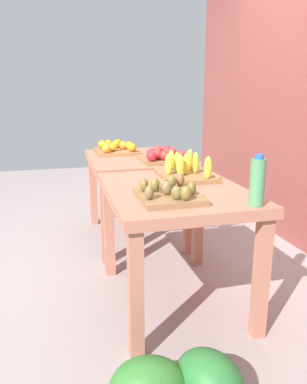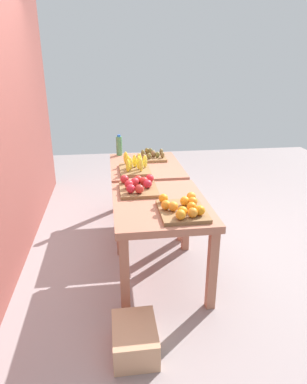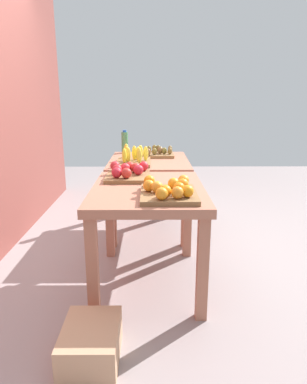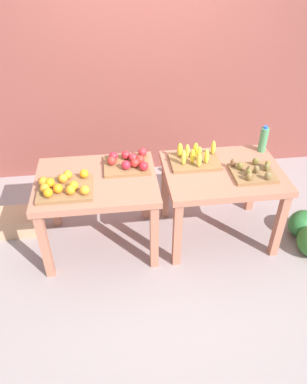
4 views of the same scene
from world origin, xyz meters
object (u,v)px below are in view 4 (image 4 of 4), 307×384
display_table_right (222,180)px  banana_crate (195,158)px  display_table_left (97,189)px  cardboard_produce_box (19,222)px  water_bottle (263,140)px  kiwi_bin (253,171)px  orange_bin (64,186)px  apple_bin (128,162)px

display_table_right → banana_crate: size_ratio=2.36×
display_table_left → cardboard_produce_box: bearing=160.0°
banana_crate → water_bottle: size_ratio=1.70×
banana_crate → display_table_left: bearing=-170.7°
kiwi_bin → display_table_right: bearing=154.9°
display_table_right → water_bottle: (0.45, 0.28, 0.23)m
display_table_right → orange_bin: (-1.37, -0.14, 0.15)m
apple_bin → kiwi_bin: (1.05, -0.27, -0.01)m
display_table_right → water_bottle: water_bottle is taller
orange_bin → banana_crate: (1.14, 0.28, 0.01)m
display_table_right → apple_bin: (-0.83, 0.16, 0.15)m
orange_bin → water_bottle: size_ratio=1.70×
orange_bin → cardboard_produce_box: orange_bin is taller
display_table_left → display_table_right: (1.12, 0.00, 0.00)m
display_table_left → apple_bin: bearing=29.1°
orange_bin → apple_bin: 0.62m
water_bottle → apple_bin: bearing=-174.8°
apple_bin → banana_crate: (0.60, -0.02, 0.00)m
apple_bin → cardboard_produce_box: (-1.12, 0.14, -0.70)m
display_table_right → cardboard_produce_box: (-1.94, 0.30, -0.54)m
display_table_left → water_bottle: size_ratio=4.01×
banana_crate → water_bottle: (0.68, 0.13, 0.07)m
banana_crate → kiwi_bin: banana_crate is taller
apple_bin → cardboard_produce_box: size_ratio=1.03×
cardboard_produce_box → water_bottle: bearing=-0.5°
display_table_right → water_bottle: bearing=31.8°
display_table_left → water_bottle: water_bottle is taller
display_table_right → cardboard_produce_box: size_ratio=2.60×
orange_bin → cardboard_produce_box: size_ratio=1.10×
display_table_left → display_table_right: same height
water_bottle → display_table_right: bearing=-148.2°
display_table_left → apple_bin: (0.29, 0.16, 0.15)m
apple_bin → kiwi_bin: bearing=-14.3°
banana_crate → cardboard_produce_box: 1.86m
display_table_right → apple_bin: bearing=168.9°
orange_bin → water_bottle: bearing=12.9°
orange_bin → water_bottle: (1.82, 0.42, 0.08)m
display_table_left → banana_crate: (0.89, 0.15, 0.16)m
cardboard_produce_box → display_table_left: bearing=-20.0°
display_table_left → kiwi_bin: kiwi_bin is taller
cardboard_produce_box → kiwi_bin: bearing=-10.6°
orange_bin → display_table_left: bearing=28.7°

